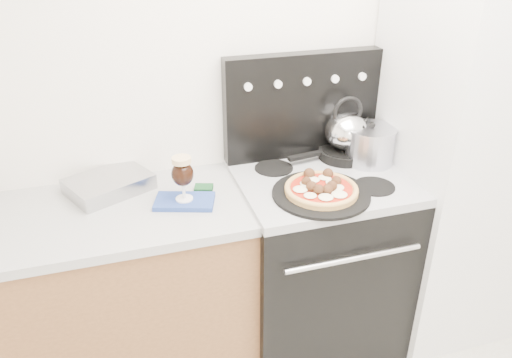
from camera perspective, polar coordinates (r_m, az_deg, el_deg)
name	(u,v)px	position (r m, az deg, el deg)	size (l,w,h in m)	color
room_shell	(436,217)	(1.42, 19.84, -4.06)	(3.52, 3.01, 2.52)	silver
base_cabinet	(84,306)	(2.41, -19.03, -13.58)	(1.45, 0.60, 0.86)	brown
countertop	(67,220)	(2.15, -20.84, -4.45)	(1.48, 0.63, 0.04)	#B0B0B0
stove_body	(316,263)	(2.53, 6.90, -9.52)	(0.76, 0.65, 0.88)	black
cooktop	(322,181)	(2.28, 7.54, -0.26)	(0.76, 0.65, 0.04)	#ADADB2
backguard	(302,105)	(2.41, 5.28, 8.37)	(0.76, 0.08, 0.50)	black
fridge	(458,155)	(2.60, 22.12, 2.60)	(0.64, 0.68, 1.90)	silver
foil_sheet	(109,184)	(2.26, -16.45, -0.54)	(0.33, 0.24, 0.07)	silver
oven_mitt	(185,201)	(2.10, -8.16, -2.56)	(0.24, 0.14, 0.02)	#274192
beer_glass	(183,178)	(2.05, -8.36, 0.07)	(0.09, 0.09, 0.20)	black
pizza_pan	(321,194)	(2.13, 7.44, -1.68)	(0.42, 0.42, 0.01)	black
pizza	(321,188)	(2.11, 7.49, -1.01)	(0.31, 0.31, 0.04)	#E59D51
skillet	(344,153)	(2.47, 10.02, 2.90)	(0.25, 0.25, 0.04)	black
tea_kettle	(346,128)	(2.42, 10.28, 5.78)	(0.20, 0.20, 0.22)	silver
stock_pot	(370,146)	(2.43, 12.86, 3.70)	(0.23, 0.23, 0.17)	#B7B7C3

